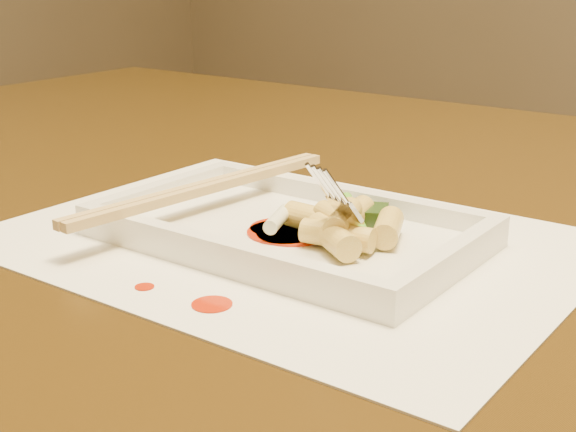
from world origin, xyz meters
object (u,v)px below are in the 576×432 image
Objects in this scene: chopstick_a at (201,187)px; fork at (392,134)px; table at (306,284)px; placemat at (288,241)px; plate_base at (288,235)px.

fork reaches higher than chopstick_a.
chopstick_a reaches higher than table.
table is 0.19m from chopstick_a.
table is at bearing 90.45° from chopstick_a.
fork is (0.07, 0.02, 0.08)m from placemat.
table is at bearing 120.45° from plate_base.
table is 0.19m from placemat.
placemat is 0.11m from fork.
table is 5.38× the size of plate_base.
plate_base is at bearing -59.55° from table.
placemat is 1.54× the size of plate_base.
placemat is 1.60× the size of chopstick_a.
plate_base is at bearing 180.00° from placemat.
placemat is (0.08, -0.14, 0.10)m from table.
chopstick_a is (-0.08, 0.00, 0.02)m from plate_base.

